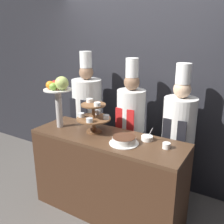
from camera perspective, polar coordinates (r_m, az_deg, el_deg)
wall_back at (r=3.35m, az=7.35°, el=6.86°), size 10.00×0.06×2.80m
buffet_counter at (r=2.92m, az=-1.05°, el=-14.26°), size 1.71×0.58×0.95m
tiered_stand at (r=2.76m, az=-4.23°, el=-0.73°), size 0.38×0.38×0.37m
fruit_pedestal at (r=2.89m, az=-12.11°, el=4.76°), size 0.32×0.32×0.61m
cake_round at (r=2.52m, az=2.77°, el=-6.47°), size 0.30×0.30×0.07m
cup_white at (r=2.48m, az=12.34°, el=-7.52°), size 0.08×0.08×0.06m
serving_bowl_far at (r=2.62m, az=8.02°, el=-5.91°), size 0.12×0.12×0.15m
chef_left at (r=3.46m, az=-5.65°, el=-0.09°), size 0.40×0.40×1.79m
chef_center_left at (r=3.13m, az=4.30°, el=-2.37°), size 0.35×0.35×1.74m
chef_center_right at (r=2.93m, az=14.91°, el=-4.69°), size 0.37×0.37×1.72m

